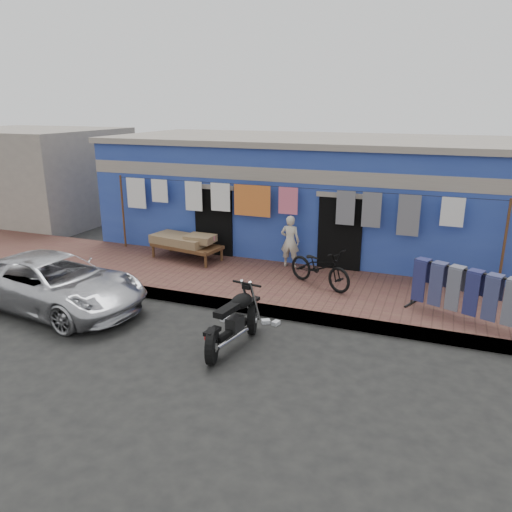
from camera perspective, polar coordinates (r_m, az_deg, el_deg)
The scene contains 15 objects.
ground at distance 9.47m, azimuth -4.43°, elevation -10.02°, with size 80.00×80.00×0.00m, color black.
sidewalk at distance 11.96m, azimuth 1.73°, elevation -3.39°, with size 28.00×3.00×0.25m, color brown.
curb at distance 10.70m, azimuth -0.87°, elevation -5.92°, with size 28.00×0.10×0.25m, color gray.
building at distance 15.25m, azimuth 6.81°, elevation 7.06°, with size 12.20×5.20×3.36m.
neighbor_left at distance 20.86m, azimuth -24.20°, elevation 8.42°, with size 6.00×5.00×3.40m, color #9E9384.
clothesline at distance 12.76m, azimuth 1.96°, elevation 5.84°, with size 10.06×0.06×2.10m.
car at distance 11.61m, azimuth -22.02°, elevation -2.79°, with size 1.95×4.29×1.21m, color silver.
seated_person at distance 12.77m, azimuth 3.91°, elevation 1.69°, with size 0.49×0.32×1.35m, color beige.
bicycle at distance 11.49m, azimuth 7.34°, elevation -0.77°, with size 0.61×1.73×1.12m, color black.
motorcycle at distance 9.12m, azimuth -2.61°, elevation -7.23°, with size 0.87×1.79×1.11m, color black, non-canonical shape.
charpoy at distance 13.60m, azimuth -7.91°, elevation 1.05°, with size 2.14×1.28×0.68m, color brown, non-canonical shape.
jeans_rack at distance 10.49m, azimuth 22.70°, elevation -3.91°, with size 2.22×1.26×1.07m, color black, non-canonical shape.
litter_a at distance 10.26m, azimuth 1.12°, elevation -7.49°, with size 0.17×0.13×0.08m, color silver.
litter_b at distance 10.19m, azimuth 2.30°, elevation -7.66°, with size 0.16×0.12×0.08m, color silver.
litter_c at distance 10.41m, azimuth -3.49°, elevation -7.14°, with size 0.20×0.16×0.08m, color silver.
Camera 1 is at (3.70, -7.58, 4.30)m, focal length 35.00 mm.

